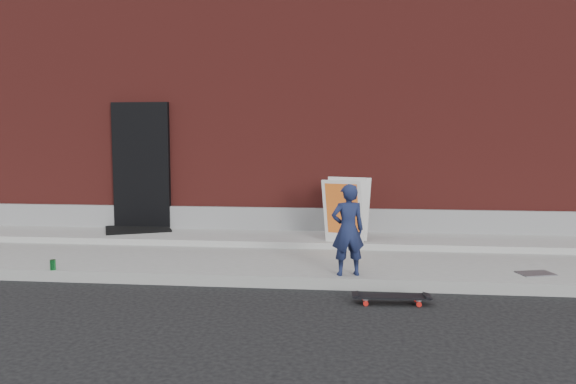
# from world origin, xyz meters

# --- Properties ---
(ground) EXTENTS (80.00, 80.00, 0.00)m
(ground) POSITION_xyz_m (0.00, 0.00, 0.00)
(ground) COLOR black
(ground) RESTS_ON ground
(sidewalk) EXTENTS (20.00, 3.00, 0.15)m
(sidewalk) POSITION_xyz_m (0.00, 1.50, 0.07)
(sidewalk) COLOR gray
(sidewalk) RESTS_ON ground
(apron) EXTENTS (20.00, 1.20, 0.10)m
(apron) POSITION_xyz_m (0.00, 2.40, 0.20)
(apron) COLOR gray
(apron) RESTS_ON sidewalk
(building) EXTENTS (20.00, 8.10, 5.00)m
(building) POSITION_xyz_m (-0.00, 6.99, 2.50)
(building) COLOR #5D1D19
(building) RESTS_ON ground
(child) EXTENTS (0.48, 0.38, 1.17)m
(child) POSITION_xyz_m (1.14, 0.20, 0.73)
(child) COLOR #171F41
(child) RESTS_ON sidewalk
(skateboard) EXTENTS (0.87, 0.26, 0.10)m
(skateboard) POSITION_xyz_m (1.65, -0.50, 0.08)
(skateboard) COLOR #B21812
(skateboard) RESTS_ON ground
(pizza_sign) EXTENTS (0.79, 0.87, 1.02)m
(pizza_sign) POSITION_xyz_m (1.11, 1.98, 0.76)
(pizza_sign) COLOR silver
(pizza_sign) RESTS_ON apron
(soda_can) EXTENTS (0.09, 0.09, 0.14)m
(soda_can) POSITION_xyz_m (-2.74, 0.05, 0.22)
(soda_can) COLOR #1B8736
(soda_can) RESTS_ON sidewalk
(doormat) EXTENTS (1.37, 1.27, 0.03)m
(doormat) POSITION_xyz_m (-2.60, 2.70, 0.27)
(doormat) COLOR black
(doormat) RESTS_ON apron
(utility_plate) EXTENTS (0.50, 0.39, 0.01)m
(utility_plate) POSITION_xyz_m (3.56, 0.52, 0.16)
(utility_plate) COLOR #5B5B60
(utility_plate) RESTS_ON sidewalk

